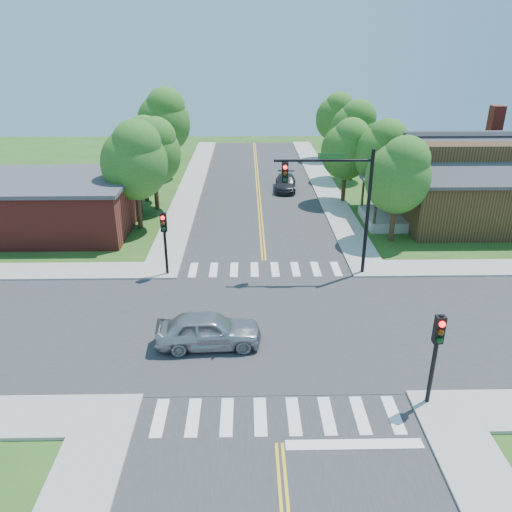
{
  "coord_description": "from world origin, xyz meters",
  "views": [
    {
      "loc": [
        -1.02,
        -20.26,
        12.46
      ],
      "look_at": [
        -0.57,
        3.23,
        2.2
      ],
      "focal_mm": 35.0,
      "sensor_mm": 36.0,
      "label": 1
    }
  ],
  "objects_px": {
    "house_ne": "(473,178)",
    "signal_pole_se": "(437,344)",
    "car_dgrey": "(285,183)",
    "car_silver": "(208,331)",
    "signal_mast_ne": "(338,193)",
    "signal_pole_nw": "(164,232)"
  },
  "relations": [
    {
      "from": "signal_pole_se",
      "to": "car_silver",
      "type": "relative_size",
      "value": 0.81
    },
    {
      "from": "signal_pole_nw",
      "to": "car_dgrey",
      "type": "distance_m",
      "value": 19.25
    },
    {
      "from": "car_silver",
      "to": "signal_pole_nw",
      "type": "bearing_deg",
      "value": 18.75
    },
    {
      "from": "house_ne",
      "to": "car_silver",
      "type": "xyz_separation_m",
      "value": [
        -17.85,
        -15.86,
        -2.54
      ]
    },
    {
      "from": "house_ne",
      "to": "car_dgrey",
      "type": "bearing_deg",
      "value": 145.48
    },
    {
      "from": "car_dgrey",
      "to": "house_ne",
      "type": "bearing_deg",
      "value": -29.75
    },
    {
      "from": "house_ne",
      "to": "car_dgrey",
      "type": "relative_size",
      "value": 2.84
    },
    {
      "from": "car_silver",
      "to": "signal_mast_ne",
      "type": "bearing_deg",
      "value": -45.56
    },
    {
      "from": "signal_pole_se",
      "to": "signal_pole_nw",
      "type": "xyz_separation_m",
      "value": [
        -11.2,
        11.2,
        0.0
      ]
    },
    {
      "from": "signal_pole_se",
      "to": "car_silver",
      "type": "distance_m",
      "value": 9.44
    },
    {
      "from": "signal_mast_ne",
      "to": "signal_pole_se",
      "type": "bearing_deg",
      "value": -81.44
    },
    {
      "from": "signal_pole_nw",
      "to": "car_silver",
      "type": "relative_size",
      "value": 0.81
    },
    {
      "from": "signal_pole_se",
      "to": "house_ne",
      "type": "distance_m",
      "value": 22.03
    },
    {
      "from": "house_ne",
      "to": "signal_pole_se",
      "type": "bearing_deg",
      "value": -115.58
    },
    {
      "from": "car_silver",
      "to": "car_dgrey",
      "type": "distance_m",
      "value": 25.12
    },
    {
      "from": "car_dgrey",
      "to": "signal_pole_nw",
      "type": "bearing_deg",
      "value": -110.04
    },
    {
      "from": "car_dgrey",
      "to": "signal_pole_se",
      "type": "bearing_deg",
      "value": -78.9
    },
    {
      "from": "signal_pole_nw",
      "to": "car_silver",
      "type": "bearing_deg",
      "value": -68.39
    },
    {
      "from": "signal_mast_ne",
      "to": "signal_pole_nw",
      "type": "bearing_deg",
      "value": -179.93
    },
    {
      "from": "signal_pole_se",
      "to": "car_dgrey",
      "type": "bearing_deg",
      "value": 96.33
    },
    {
      "from": "house_ne",
      "to": "car_silver",
      "type": "height_order",
      "value": "house_ne"
    },
    {
      "from": "house_ne",
      "to": "car_silver",
      "type": "bearing_deg",
      "value": -138.38
    }
  ]
}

